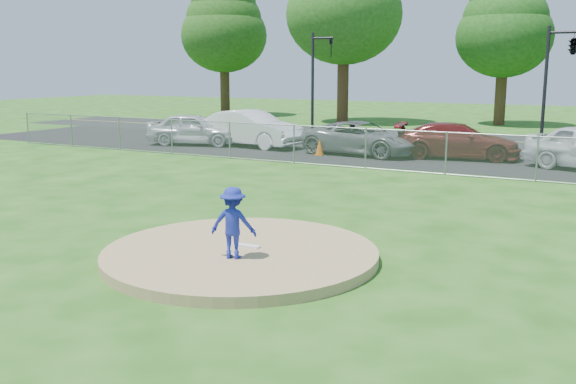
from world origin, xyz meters
The scene contains 16 objects.
ground centered at (0.00, 10.00, 0.00)m, with size 120.00×120.00×0.00m, color #1A4B10.
pitchers_mound centered at (0.00, 0.00, 0.10)m, with size 5.40×5.40×0.20m, color #977E53.
pitching_rubber centered at (0.00, 0.20, 0.22)m, with size 0.60×0.15×0.04m, color white.
chain_link_fence centered at (0.00, 12.00, 0.75)m, with size 40.00×0.06×1.50m, color gray.
parking_lot centered at (0.00, 16.50, 0.01)m, with size 50.00×8.00×0.01m, color black.
street centered at (0.00, 24.00, 0.00)m, with size 60.00×7.00×0.01m, color black.
tree_far_left centered at (-22.00, 33.00, 7.06)m, with size 6.72×6.72×10.74m.
tree_center centered at (-1.00, 34.00, 6.47)m, with size 6.16×6.16×9.84m.
traffic_signal_left centered at (-8.76, 22.00, 3.36)m, with size 1.28×0.20×5.60m.
traffic_signal_center centered at (3.97, 22.00, 4.61)m, with size 1.42×2.48×5.60m.
pitcher centered at (0.20, -0.56, 0.87)m, with size 0.87×0.50×1.34m, color navy.
traffic_cone centered at (-5.10, 14.61, 0.37)m, with size 0.37×0.37×0.72m, color #D75F0B.
parked_car_silver centered at (-12.13, 15.22, 0.79)m, with size 1.83×4.55×1.55m, color silver.
parked_car_white centered at (-9.34, 15.93, 0.87)m, with size 1.82×5.22×1.72m, color white.
parked_car_gray centered at (-3.59, 15.66, 0.72)m, with size 2.37×5.15×1.43m, color slate.
parked_car_darkred centered at (0.37, 16.36, 0.74)m, with size 2.05×5.05×1.47m, color #5D1817.
Camera 1 is at (6.48, -10.31, 3.68)m, focal length 40.00 mm.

